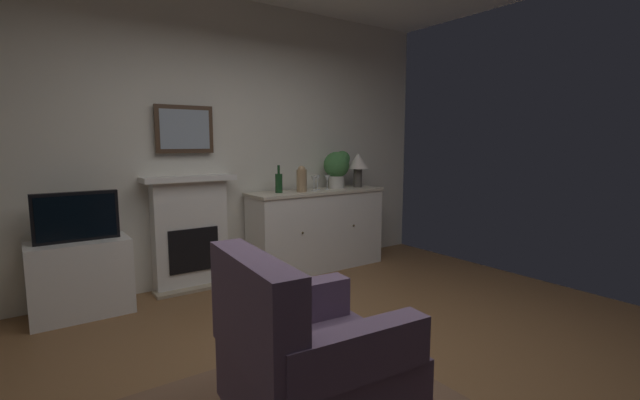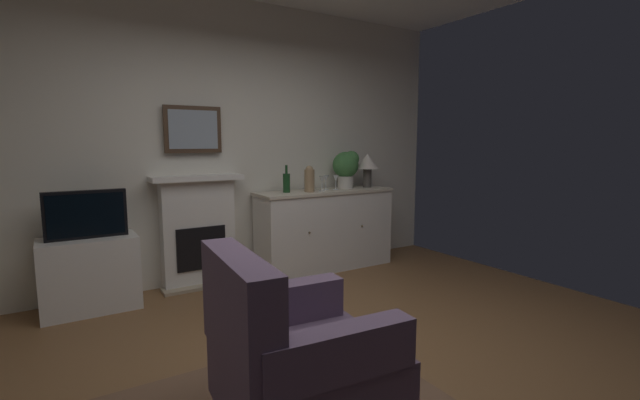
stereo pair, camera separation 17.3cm
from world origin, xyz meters
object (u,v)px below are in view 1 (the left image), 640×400
Objects in this scene: potted_plant_small at (337,166)px; armchair at (306,358)px; framed_picture at (185,129)px; table_lamp at (358,164)px; wine_glass_center at (317,179)px; sideboard_cabinet at (317,229)px; tv_set at (76,217)px; wine_glass_left at (314,180)px; tv_cabinet at (81,278)px; wine_bottle at (279,183)px; vase_decorative at (302,179)px; wine_glass_right at (327,179)px; fireplace_unit at (190,232)px.

armchair is (-1.96, -2.31, -0.76)m from potted_plant_small.
framed_picture is 1.37× the size of table_lamp.
table_lamp reaches higher than wine_glass_center.
sideboard_cabinet is at bearing -171.93° from potted_plant_small.
tv_set is (-2.94, -0.01, -0.34)m from table_lamp.
wine_glass_center is at bearing 40.15° from wine_glass_left.
tv_cabinet is (-2.94, 0.02, -0.86)m from table_lamp.
wine_glass_left is 0.27× the size of tv_set.
table_lamp is 1.38× the size of wine_bottle.
vase_decorative is at bearing -167.88° from sideboard_cabinet.
wine_glass_center is 0.59× the size of vase_decorative.
wine_glass_center is 0.18× the size of armchair.
framed_picture reaches higher than wine_glass_right.
wine_glass_right is 2.59m from tv_cabinet.
tv_cabinet is at bearing 179.63° from sideboard_cabinet.
wine_glass_left is at bearing 54.84° from armchair.
sideboard_cabinet is at bearing 35.77° from wine_glass_left.
wine_glass_left is at bearing -165.58° from wine_glass_right.
fireplace_unit is 3.91× the size of vase_decorative.
wine_glass_right is 0.27× the size of tv_set.
vase_decorative is at bearing 57.68° from armchair.
sideboard_cabinet is at bearing 54.20° from armchair.
framed_picture is 1.96× the size of vase_decorative.
tv_cabinet is 2.80m from potted_plant_small.
wine_glass_center is at bearing 48.70° from sideboard_cabinet.
sideboard_cabinet is 2.11× the size of tv_cabinet.
sideboard_cabinet is 0.58m from wine_glass_right.
tv_cabinet is 0.82× the size of armchair.
wine_glass_left is 0.38× the size of potted_plant_small.
wine_bottle is 0.50m from wine_glass_center.
tv_cabinet is at bearing -179.35° from potted_plant_small.
wine_bottle is at bearing 63.03° from armchair.
tv_set is at bearing -179.84° from table_lamp.
armchair is at bearing -125.16° from wine_glass_left.
table_lamp reaches higher than tv_cabinet.
wine_glass_center is 0.38× the size of potted_plant_small.
sideboard_cabinet is 0.57m from wine_glass_left.
wine_glass_right is (1.52, -0.18, 0.46)m from fireplace_unit.
wine_glass_right reaches higher than tv_set.
potted_plant_small reaches higher than tv_cabinet.
potted_plant_small is at bearing 1.15° from tv_set.
wine_bottle is at bearing 178.24° from table_lamp.
sideboard_cabinet is at bearing 0.20° from tv_set.
tv_set is (0.00, -0.02, 0.51)m from tv_cabinet.
wine_bottle reaches higher than fireplace_unit.
table_lamp reaches higher than armchair.
fireplace_unit is at bearing 174.85° from table_lamp.
fireplace_unit is at bearing 10.77° from tv_set.
armchair is (-1.67, -2.31, -0.63)m from wine_glass_center.
wine_bottle is 1.76× the size of wine_glass_left.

